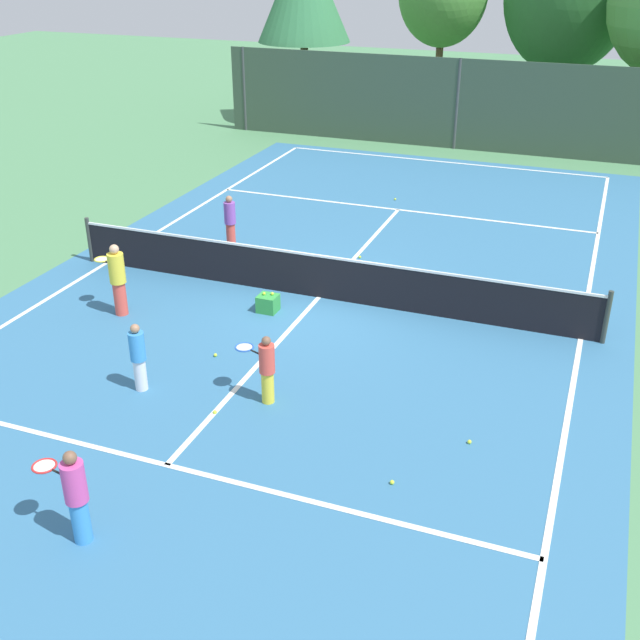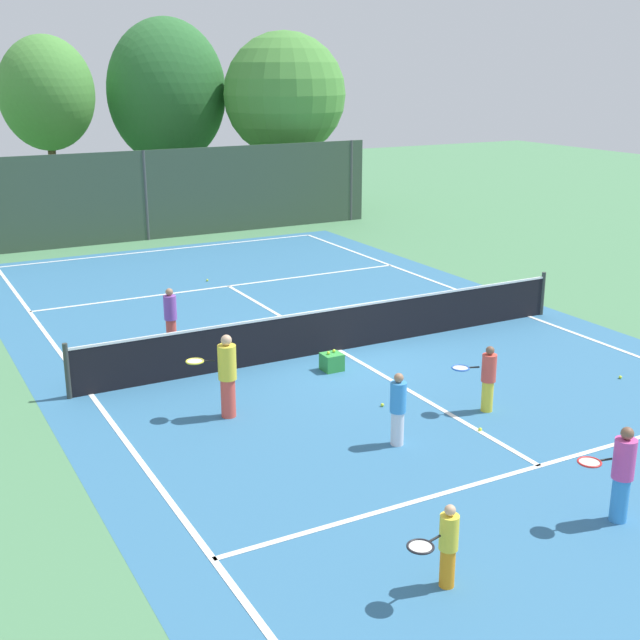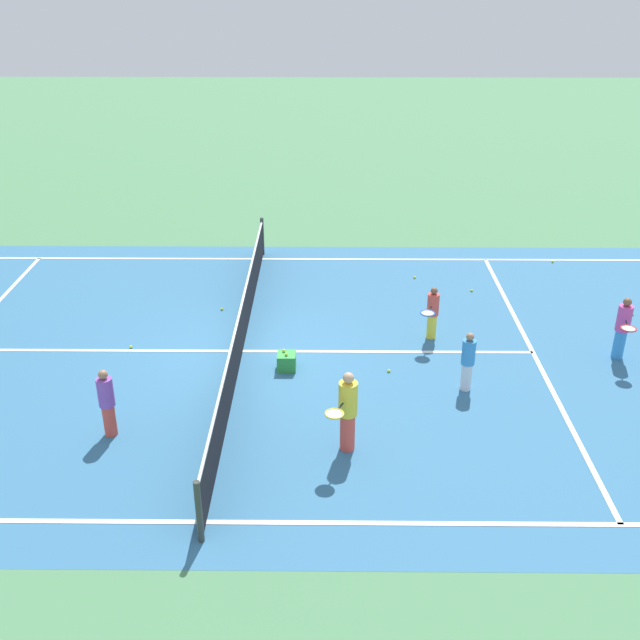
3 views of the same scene
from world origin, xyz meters
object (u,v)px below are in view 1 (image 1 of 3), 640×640
at_px(player_1, 75,495).
at_px(tennis_ball_3, 215,355).
at_px(tennis_ball_1, 360,257).
at_px(ball_crate, 268,303).
at_px(tennis_ball_7, 469,442).
at_px(player_2, 138,357).
at_px(tennis_ball_0, 395,199).
at_px(player_5, 117,279).
at_px(tennis_ball_2, 392,482).
at_px(tennis_ball_6, 420,298).
at_px(player_3, 266,368).
at_px(tennis_ball_4, 215,412).
at_px(player_0, 230,221).

relative_size(player_1, tennis_ball_3, 21.39).
bearing_deg(tennis_ball_1, ball_crate, -104.11).
distance_m(tennis_ball_1, tennis_ball_7, 7.82).
distance_m(player_2, tennis_ball_0, 11.97).
xyz_separation_m(player_2, player_5, (-2.04, 2.43, 0.15)).
relative_size(ball_crate, tennis_ball_0, 6.45).
bearing_deg(player_2, tennis_ball_2, -11.34).
height_order(player_5, tennis_ball_3, player_5).
distance_m(tennis_ball_3, tennis_ball_6, 4.88).
height_order(player_3, tennis_ball_1, player_3).
relative_size(player_5, tennis_ball_1, 23.42).
bearing_deg(ball_crate, player_1, -85.60).
bearing_deg(player_2, tennis_ball_4, -8.88).
bearing_deg(tennis_ball_4, tennis_ball_2, -12.51).
bearing_deg(player_0, tennis_ball_1, 7.35).
relative_size(player_3, tennis_ball_6, 18.92).
relative_size(player_0, player_5, 0.87).
relative_size(player_2, ball_crate, 2.98).
height_order(player_5, tennis_ball_4, player_5).
bearing_deg(tennis_ball_7, tennis_ball_0, 111.24).
relative_size(player_2, tennis_ball_2, 19.21).
relative_size(tennis_ball_0, tennis_ball_6, 1.00).
relative_size(player_5, tennis_ball_2, 23.42).
bearing_deg(tennis_ball_0, tennis_ball_4, -88.34).
relative_size(player_2, tennis_ball_4, 19.21).
bearing_deg(tennis_ball_3, tennis_ball_4, -62.50).
relative_size(tennis_ball_6, tennis_ball_7, 1.00).
xyz_separation_m(player_5, tennis_ball_2, (6.85, -3.40, -0.77)).
bearing_deg(tennis_ball_3, player_5, 160.74).
relative_size(player_1, tennis_ball_0, 21.39).
distance_m(ball_crate, tennis_ball_6, 3.34).
bearing_deg(tennis_ball_6, player_3, -106.07).
xyz_separation_m(tennis_ball_0, tennis_ball_6, (2.42, -6.53, 0.00)).
height_order(player_0, tennis_ball_0, player_0).
xyz_separation_m(player_5, tennis_ball_4, (3.60, -2.67, -0.77)).
relative_size(player_2, tennis_ball_0, 19.21).
xyz_separation_m(player_1, tennis_ball_6, (2.30, 8.87, -0.70)).
xyz_separation_m(player_5, tennis_ball_1, (3.70, 4.71, -0.77)).
distance_m(player_1, tennis_ball_1, 10.67).
bearing_deg(player_2, tennis_ball_3, 66.14).
relative_size(player_0, player_2, 1.06).
xyz_separation_m(tennis_ball_1, tennis_ball_3, (-1.00, -5.65, 0.00)).
height_order(player_2, ball_crate, player_2).
height_order(tennis_ball_3, tennis_ball_6, same).
distance_m(player_2, tennis_ball_7, 5.72).
relative_size(ball_crate, tennis_ball_6, 6.45).
bearing_deg(player_3, player_0, 121.36).
bearing_deg(player_1, player_5, 119.56).
relative_size(player_0, tennis_ball_2, 20.37).
relative_size(player_0, tennis_ball_1, 20.37).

